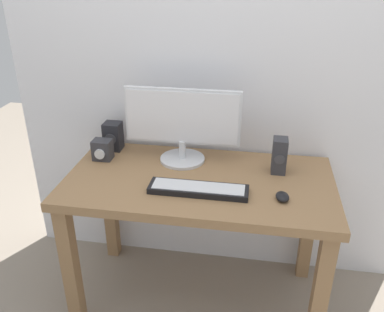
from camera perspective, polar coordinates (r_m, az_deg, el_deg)
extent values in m
plane|color=gray|center=(2.50, 0.85, -18.80)|extent=(6.00, 6.00, 0.00)
cube|color=silver|center=(2.17, 2.77, 19.10)|extent=(2.24, 0.04, 3.00)
cube|color=#936D47|center=(2.04, 0.98, -3.68)|extent=(1.32, 0.69, 0.05)
cube|color=#936D47|center=(2.20, -16.52, -14.70)|extent=(0.07, 0.07, 0.73)
cube|color=#936D47|center=(2.05, 17.32, -18.33)|extent=(0.07, 0.07, 0.73)
cube|color=#936D47|center=(2.62, -11.34, -6.81)|extent=(0.07, 0.07, 0.73)
cube|color=#936D47|center=(2.49, 15.92, -9.18)|extent=(0.07, 0.07, 0.73)
cylinder|color=silver|center=(2.20, -1.34, -0.41)|extent=(0.24, 0.24, 0.02)
cylinder|color=silver|center=(2.17, -1.36, 0.90)|extent=(0.04, 0.04, 0.10)
cube|color=silver|center=(2.11, -1.35, 5.52)|extent=(0.60, 0.02, 0.29)
cube|color=white|center=(2.10, -1.42, 5.39)|extent=(0.58, 0.01, 0.27)
cube|color=black|center=(1.91, 0.89, -4.66)|extent=(0.46, 0.12, 0.03)
cube|color=silver|center=(1.90, 0.90, -4.27)|extent=(0.43, 0.10, 0.00)
ellipsoid|color=black|center=(1.89, 12.46, -5.54)|extent=(0.07, 0.09, 0.03)
cube|color=#333338|center=(2.09, 12.06, 0.06)|extent=(0.07, 0.09, 0.18)
cylinder|color=#3F3F44|center=(2.05, 12.08, -0.49)|extent=(0.05, 0.00, 0.05)
cube|color=#232328|center=(2.34, -10.91, 2.74)|extent=(0.09, 0.09, 0.16)
cylinder|color=#3F3F44|center=(2.30, -11.30, 2.28)|extent=(0.06, 0.00, 0.06)
cube|color=#333338|center=(2.25, -12.33, 0.87)|extent=(0.10, 0.08, 0.11)
cylinder|color=silver|center=(2.21, -12.74, 0.25)|extent=(0.05, 0.01, 0.05)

